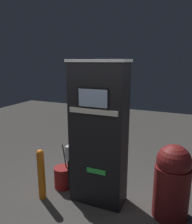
{
  "coord_description": "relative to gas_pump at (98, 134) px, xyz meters",
  "views": [
    {
      "loc": [
        1.22,
        -2.7,
        2.22
      ],
      "look_at": [
        0.0,
        0.1,
        1.49
      ],
      "focal_mm": 35.0,
      "sensor_mm": 36.0,
      "label": 1
    }
  ],
  "objects": [
    {
      "name": "squeegee_bucket",
      "position": [
        -0.72,
        0.08,
        -0.93
      ],
      "size": [
        0.31,
        0.31,
        0.84
      ],
      "color": "maroon",
      "rests_on": "ground_plane"
    },
    {
      "name": "safety_bollard",
      "position": [
        -0.86,
        -0.33,
        -0.67
      ],
      "size": [
        0.12,
        0.12,
        0.85
      ],
      "color": "orange",
      "rests_on": "ground_plane"
    },
    {
      "name": "trash_bin",
      "position": [
        1.1,
        0.07,
        -0.56
      ],
      "size": [
        0.5,
        0.5,
        1.1
      ],
      "color": "maroon",
      "rests_on": "ground_plane"
    },
    {
      "name": "gas_pump",
      "position": [
        0.0,
        0.0,
        0.0
      ],
      "size": [
        0.94,
        0.44,
        2.23
      ],
      "color": "black",
      "rests_on": "ground_plane"
    },
    {
      "name": "ground_plane",
      "position": [
        0.0,
        -0.2,
        -1.12
      ],
      "size": [
        14.0,
        14.0,
        0.0
      ],
      "primitive_type": "plane",
      "color": "#423F3D"
    }
  ]
}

